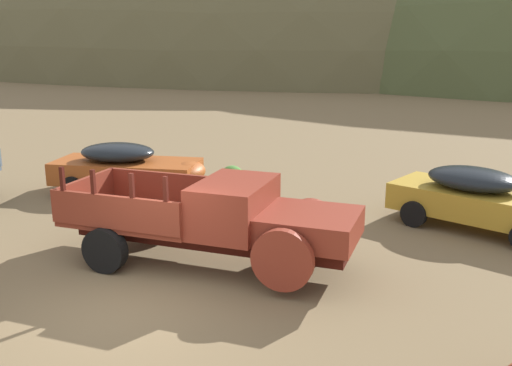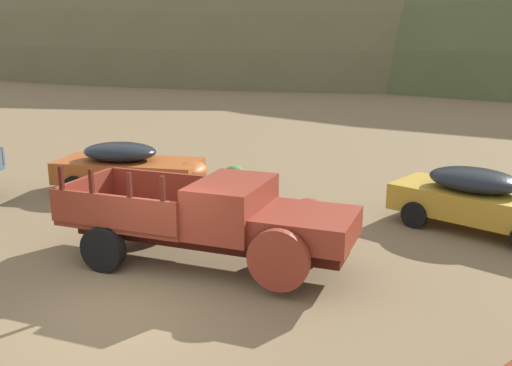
# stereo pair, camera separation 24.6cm
# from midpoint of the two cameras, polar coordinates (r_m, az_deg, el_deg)

# --- Properties ---
(ground_plane) EXTENTS (300.00, 300.00, 0.00)m
(ground_plane) POSITION_cam_midpoint_polar(r_m,az_deg,el_deg) (10.78, -12.96, -12.09)
(ground_plane) COLOR brown
(hill_far_left) EXTENTS (114.25, 63.30, 53.76)m
(hill_far_left) POSITION_cam_midpoint_polar(r_m,az_deg,el_deg) (84.36, -0.89, 11.28)
(hill_far_left) COLOR brown
(hill_far_left) RESTS_ON ground
(car_oxide_orange) EXTENTS (4.96, 2.65, 1.57)m
(car_oxide_orange) POSITION_cam_midpoint_polar(r_m,az_deg,el_deg) (18.08, -12.86, 1.54)
(car_oxide_orange) COLOR #A34C1E
(car_oxide_orange) RESTS_ON ground
(truck_rust_red) EXTENTS (6.30, 2.63, 2.16)m
(truck_rust_red) POSITION_cam_midpoint_polar(r_m,az_deg,el_deg) (11.91, -3.42, -3.81)
(truck_rust_red) COLOR #42140D
(truck_rust_red) RESTS_ON ground
(car_mustard) EXTENTS (4.91, 3.15, 1.57)m
(car_mustard) POSITION_cam_midpoint_polar(r_m,az_deg,el_deg) (15.25, 21.74, -1.54)
(car_mustard) COLOR #B28928
(car_mustard) RESTS_ON ground
(bush_front_right) EXTENTS (1.02, 0.97, 0.84)m
(bush_front_right) POSITION_cam_midpoint_polar(r_m,az_deg,el_deg) (18.75, -2.43, 0.45)
(bush_front_right) COLOR #4C8438
(bush_front_right) RESTS_ON ground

